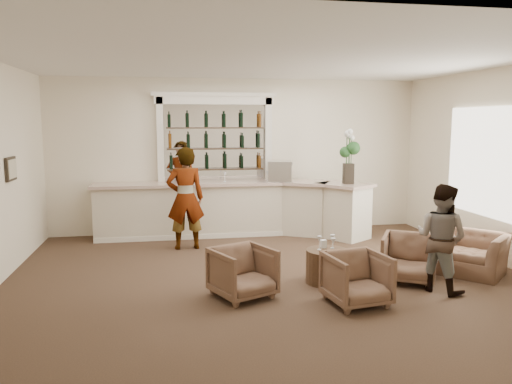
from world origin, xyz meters
The scene contains 19 objects.
ground centered at (0.00, 0.00, 0.00)m, with size 8.00×8.00×0.00m, color #4F3727.
room_shell centered at (0.16, 0.71, 2.34)m, with size 8.04×7.02×3.32m.
bar_counter centered at (-0.16, 3.00, 0.57)m, with size 5.72×1.80×1.14m.
back_bar_alcove centered at (-0.50, 3.41, 2.03)m, with size 2.64×0.25×3.00m.
cocktail_table centered at (0.81, -0.31, 0.25)m, with size 0.64×0.64×0.50m, color #47311F.
sommelier centered at (-1.20, 2.08, 0.97)m, with size 0.70×0.46×1.93m, color gray.
guest centered at (2.27, -0.94, 0.77)m, with size 0.75×0.58×1.54m, color gray.
armchair_left centered at (-0.53, -0.72, 0.35)m, with size 0.75×0.77×0.70m, color brown.
armchair_center centered at (0.91, -1.25, 0.35)m, with size 0.74×0.76×0.69m, color brown.
armchair_right centered at (2.04, -0.48, 0.36)m, with size 0.77×0.79×0.72m, color brown.
armchair_far centered at (3.20, -0.27, 0.33)m, with size 1.01×0.88×0.66m, color brown.
espresso_machine centered at (0.81, 2.96, 1.35)m, with size 0.49×0.41×0.43m, color silver.
flower_vase centered at (2.09, 2.32, 1.76)m, with size 0.29×0.29×1.10m.
wine_glass_bar_left centered at (-0.34, 3.08, 1.25)m, with size 0.07×0.07×0.21m, color white, non-canonical shape.
wine_glass_bar_right centered at (0.58, 3.06, 1.25)m, with size 0.07×0.07×0.21m, color white, non-canonical shape.
wine_glass_tbl_a centered at (0.69, -0.28, 0.60)m, with size 0.07×0.07×0.21m, color white, non-canonical shape.
wine_glass_tbl_b centered at (0.91, -0.23, 0.60)m, with size 0.07×0.07×0.21m, color white, non-canonical shape.
wine_glass_tbl_c centered at (0.85, -0.44, 0.60)m, with size 0.07×0.07×0.21m, color white, non-canonical shape.
napkin_holder centered at (0.79, -0.17, 0.56)m, with size 0.08×0.08×0.12m, color white.
Camera 1 is at (-1.50, -7.25, 2.40)m, focal length 35.00 mm.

